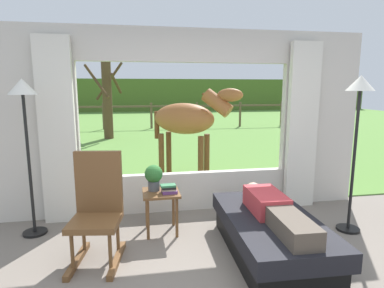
{
  "coord_description": "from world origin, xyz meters",
  "views": [
    {
      "loc": [
        -0.71,
        -2.2,
        1.76
      ],
      "look_at": [
        0.0,
        1.8,
        1.05
      ],
      "focal_mm": 30.19,
      "sensor_mm": 36.0,
      "label": 1
    }
  ],
  "objects_px": {
    "rocking_chair": "(97,208)",
    "floor_lamp_left": "(24,110)",
    "side_table": "(161,199)",
    "book_stack": "(169,189)",
    "floor_lamp_right": "(359,107)",
    "recliner_sofa": "(270,234)",
    "potted_plant": "(154,176)",
    "reclining_person": "(274,209)",
    "horse": "(188,120)",
    "pasture_tree": "(107,97)"
  },
  "relations": [
    {
      "from": "rocking_chair",
      "to": "floor_lamp_left",
      "type": "relative_size",
      "value": 0.6
    },
    {
      "from": "side_table",
      "to": "book_stack",
      "type": "distance_m",
      "value": 0.18
    },
    {
      "from": "floor_lamp_right",
      "to": "recliner_sofa",
      "type": "bearing_deg",
      "value": -162.67
    },
    {
      "from": "potted_plant",
      "to": "floor_lamp_left",
      "type": "xyz_separation_m",
      "value": [
        -1.45,
        0.17,
        0.8
      ]
    },
    {
      "from": "potted_plant",
      "to": "recliner_sofa",
      "type": "bearing_deg",
      "value": -33.82
    },
    {
      "from": "potted_plant",
      "to": "book_stack",
      "type": "xyz_separation_m",
      "value": [
        0.17,
        -0.12,
        -0.13
      ]
    },
    {
      "from": "rocking_chair",
      "to": "potted_plant",
      "type": "xyz_separation_m",
      "value": [
        0.61,
        0.56,
        0.16
      ]
    },
    {
      "from": "floor_lamp_left",
      "to": "book_stack",
      "type": "bearing_deg",
      "value": -10.2
    },
    {
      "from": "potted_plant",
      "to": "rocking_chair",
      "type": "bearing_deg",
      "value": -137.54
    },
    {
      "from": "reclining_person",
      "to": "floor_lamp_right",
      "type": "distance_m",
      "value": 1.63
    },
    {
      "from": "rocking_chair",
      "to": "book_stack",
      "type": "bearing_deg",
      "value": 37.76
    },
    {
      "from": "side_table",
      "to": "book_stack",
      "type": "xyz_separation_m",
      "value": [
        0.09,
        -0.06,
        0.14
      ]
    },
    {
      "from": "rocking_chair",
      "to": "floor_lamp_right",
      "type": "bearing_deg",
      "value": 11.4
    },
    {
      "from": "side_table",
      "to": "rocking_chair",
      "type": "bearing_deg",
      "value": -144.17
    },
    {
      "from": "side_table",
      "to": "floor_lamp_right",
      "type": "xyz_separation_m",
      "value": [
        2.31,
        -0.35,
        1.11
      ]
    },
    {
      "from": "book_stack",
      "to": "floor_lamp_left",
      "type": "xyz_separation_m",
      "value": [
        -1.62,
        0.29,
        0.93
      ]
    },
    {
      "from": "recliner_sofa",
      "to": "rocking_chair",
      "type": "height_order",
      "value": "rocking_chair"
    },
    {
      "from": "side_table",
      "to": "horse",
      "type": "bearing_deg",
      "value": 73.04
    },
    {
      "from": "pasture_tree",
      "to": "reclining_person",
      "type": "bearing_deg",
      "value": -74.86
    },
    {
      "from": "recliner_sofa",
      "to": "pasture_tree",
      "type": "height_order",
      "value": "pasture_tree"
    },
    {
      "from": "recliner_sofa",
      "to": "potted_plant",
      "type": "height_order",
      "value": "potted_plant"
    },
    {
      "from": "reclining_person",
      "to": "book_stack",
      "type": "xyz_separation_m",
      "value": [
        -1.01,
        0.72,
        0.05
      ]
    },
    {
      "from": "pasture_tree",
      "to": "recliner_sofa",
      "type": "bearing_deg",
      "value": -74.78
    },
    {
      "from": "reclining_person",
      "to": "horse",
      "type": "relative_size",
      "value": 0.83
    },
    {
      "from": "book_stack",
      "to": "horse",
      "type": "bearing_deg",
      "value": 75.42
    },
    {
      "from": "recliner_sofa",
      "to": "potted_plant",
      "type": "xyz_separation_m",
      "value": [
        -1.18,
        0.79,
        0.48
      ]
    },
    {
      "from": "recliner_sofa",
      "to": "floor_lamp_left",
      "type": "distance_m",
      "value": 3.08
    },
    {
      "from": "rocking_chair",
      "to": "book_stack",
      "type": "xyz_separation_m",
      "value": [
        0.78,
        0.43,
        0.02
      ]
    },
    {
      "from": "recliner_sofa",
      "to": "floor_lamp_right",
      "type": "distance_m",
      "value": 1.83
    },
    {
      "from": "pasture_tree",
      "to": "side_table",
      "type": "bearing_deg",
      "value": -81.21
    },
    {
      "from": "floor_lamp_left",
      "to": "floor_lamp_right",
      "type": "distance_m",
      "value": 3.88
    },
    {
      "from": "rocking_chair",
      "to": "book_stack",
      "type": "distance_m",
      "value": 0.89
    },
    {
      "from": "book_stack",
      "to": "floor_lamp_left",
      "type": "bearing_deg",
      "value": 169.8
    },
    {
      "from": "side_table",
      "to": "potted_plant",
      "type": "bearing_deg",
      "value": 143.13
    },
    {
      "from": "floor_lamp_left",
      "to": "reclining_person",
      "type": "bearing_deg",
      "value": -20.98
    },
    {
      "from": "reclining_person",
      "to": "horse",
      "type": "xyz_separation_m",
      "value": [
        -0.38,
        3.15,
        0.63
      ]
    },
    {
      "from": "book_stack",
      "to": "horse",
      "type": "xyz_separation_m",
      "value": [
        0.63,
        2.43,
        0.58
      ]
    },
    {
      "from": "recliner_sofa",
      "to": "side_table",
      "type": "bearing_deg",
      "value": 148.32
    },
    {
      "from": "pasture_tree",
      "to": "rocking_chair",
      "type": "bearing_deg",
      "value": -86.53
    },
    {
      "from": "book_stack",
      "to": "floor_lamp_left",
      "type": "height_order",
      "value": "floor_lamp_left"
    },
    {
      "from": "side_table",
      "to": "floor_lamp_left",
      "type": "height_order",
      "value": "floor_lamp_left"
    },
    {
      "from": "recliner_sofa",
      "to": "potted_plant",
      "type": "bearing_deg",
      "value": 148.09
    },
    {
      "from": "recliner_sofa",
      "to": "floor_lamp_left",
      "type": "height_order",
      "value": "floor_lamp_left"
    },
    {
      "from": "side_table",
      "to": "recliner_sofa",
      "type": "bearing_deg",
      "value": -33.59
    },
    {
      "from": "floor_lamp_left",
      "to": "pasture_tree",
      "type": "xyz_separation_m",
      "value": [
        0.34,
        7.45,
        -0.07
      ]
    },
    {
      "from": "side_table",
      "to": "horse",
      "type": "distance_m",
      "value": 2.58
    },
    {
      "from": "recliner_sofa",
      "to": "pasture_tree",
      "type": "relative_size",
      "value": 0.64
    },
    {
      "from": "reclining_person",
      "to": "floor_lamp_left",
      "type": "distance_m",
      "value": 2.98
    },
    {
      "from": "floor_lamp_right",
      "to": "pasture_tree",
      "type": "xyz_separation_m",
      "value": [
        -3.49,
        8.03,
        -0.1
      ]
    },
    {
      "from": "book_stack",
      "to": "floor_lamp_left",
      "type": "distance_m",
      "value": 1.89
    }
  ]
}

